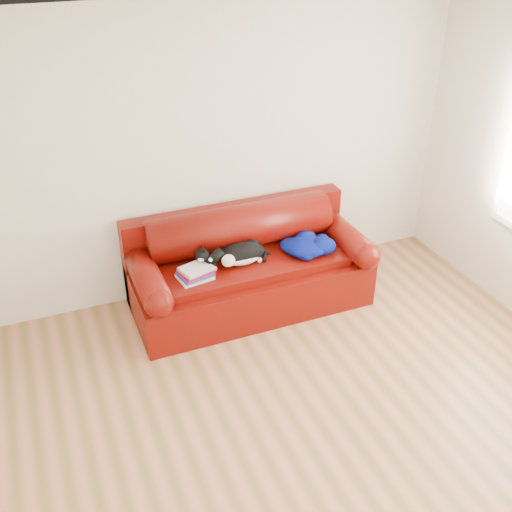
% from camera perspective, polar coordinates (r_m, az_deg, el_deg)
% --- Properties ---
extents(ground, '(4.50, 4.50, 0.00)m').
position_cam_1_polar(ground, '(4.50, 5.70, -15.01)').
color(ground, brown).
rests_on(ground, ground).
extents(room_shell, '(4.52, 4.02, 2.61)m').
position_cam_1_polar(room_shell, '(3.58, 8.71, 4.74)').
color(room_shell, beige).
rests_on(room_shell, ground).
extents(sofa_base, '(2.10, 0.90, 0.50)m').
position_cam_1_polar(sofa_base, '(5.43, -0.58, -2.50)').
color(sofa_base, '#3B0202').
rests_on(sofa_base, ground).
extents(sofa_back, '(2.10, 1.01, 0.88)m').
position_cam_1_polar(sofa_back, '(5.46, -1.54, 1.46)').
color(sofa_back, '#3B0202').
rests_on(sofa_back, ground).
extents(book_stack, '(0.30, 0.26, 0.10)m').
position_cam_1_polar(book_stack, '(5.00, -5.78, -1.62)').
color(book_stack, beige).
rests_on(book_stack, sofa_base).
extents(cat, '(0.62, 0.36, 0.22)m').
position_cam_1_polar(cat, '(5.17, -1.42, 0.16)').
color(cat, black).
rests_on(cat, sofa_base).
extents(blanket, '(0.48, 0.42, 0.15)m').
position_cam_1_polar(blanket, '(5.36, 4.93, 1.03)').
color(blanket, '#02054B').
rests_on(blanket, sofa_base).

